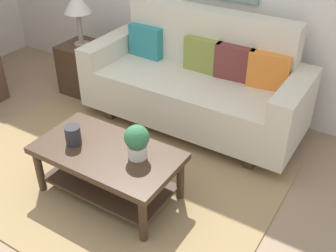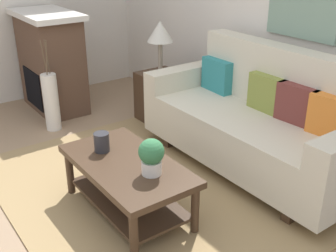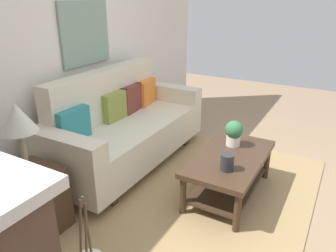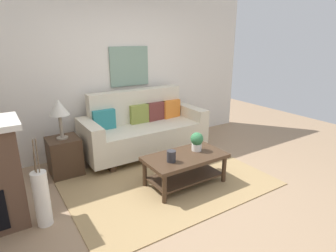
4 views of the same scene
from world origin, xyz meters
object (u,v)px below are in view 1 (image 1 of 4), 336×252
Objects in this scene: throw_pillow_orange at (269,71)px; tabletop_vase at (73,135)px; potted_plant_tabletop at (137,141)px; throw_pillow_maroon at (235,63)px; couch at (196,84)px; throw_pillow_olive at (203,55)px; side_table at (85,69)px; coffee_table at (108,163)px; throw_pillow_teal at (146,41)px; table_lamp at (77,4)px.

throw_pillow_orange is 2.43× the size of tabletop_vase.
tabletop_vase is 0.57× the size of potted_plant_tabletop.
throw_pillow_maroon reaches higher than tabletop_vase.
throw_pillow_maroon is 1.36m from potted_plant_tabletop.
couch reaches higher than throw_pillow_olive.
throw_pillow_maroon is at bearing 6.68° from side_table.
potted_plant_tabletop is at bearing 13.19° from tabletop_vase.
throw_pillow_orange reaches higher than tabletop_vase.
throw_pillow_maroon is at bearing 180.00° from throw_pillow_orange.
potted_plant_tabletop is at bearing 13.78° from coffee_table.
tabletop_vase is (-0.64, -1.47, -0.18)m from throw_pillow_maroon.
tabletop_vase is at bearing -167.34° from coffee_table.
throw_pillow_teal is 1.00× the size of throw_pillow_olive.
throw_pillow_teal is 1.30m from throw_pillow_orange.
side_table is 0.98× the size of table_lamp.
potted_plant_tabletop reaches higher than coffee_table.
throw_pillow_teal is at bearing 168.94° from couch.
throw_pillow_orange is at bearing 0.00° from throw_pillow_olive.
table_lamp is at bearing -174.39° from throw_pillow_orange.
side_table is at bearing 137.09° from coffee_table.
throw_pillow_teal reaches higher than tabletop_vase.
side_table is (-2.00, -0.20, -0.40)m from throw_pillow_orange.
throw_pillow_orange is at bearing 11.06° from couch.
side_table is (-1.35, -0.20, -0.40)m from throw_pillow_olive.
coffee_table is at bearing -92.09° from throw_pillow_olive.
throw_pillow_maroon is 1.72m from table_lamp.
table_lamp is (-1.30, 1.21, 0.68)m from coffee_table.
coffee_table is 1.90m from table_lamp.
tabletop_vase is at bearing -166.81° from potted_plant_tabletop.
couch is 1.29m from coffee_table.
side_table is at bearing -177.04° from couch.
throw_pillow_maroon reaches higher than potted_plant_tabletop.
couch is 1.24m from potted_plant_tabletop.
throw_pillow_orange is 0.63× the size of table_lamp.
coffee_table is at bearing -116.44° from throw_pillow_orange.
throw_pillow_olive is 0.65m from throw_pillow_orange.
potted_plant_tabletop is (-0.14, -1.35, -0.11)m from throw_pillow_maroon.
tabletop_vase is (-0.96, -1.47, -0.18)m from throw_pillow_orange.
side_table is at bearing -164.42° from throw_pillow_teal.
throw_pillow_olive is (0.65, 0.00, 0.00)m from throw_pillow_teal.
coffee_table is at bearing -166.22° from potted_plant_tabletop.
throw_pillow_maroon is 0.33× the size of coffee_table.
coffee_table is (-0.70, -1.41, -0.37)m from throw_pillow_orange.
throw_pillow_olive is at bearing 180.00° from throw_pillow_maroon.
throw_pillow_teal is 0.97m from throw_pillow_maroon.
table_lamp is at bearing -173.32° from throw_pillow_maroon.
side_table is (-1.35, -0.07, -0.15)m from couch.
couch is 0.43m from throw_pillow_maroon.
couch is 1.47m from table_lamp.
throw_pillow_olive is 1.51m from tabletop_vase.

